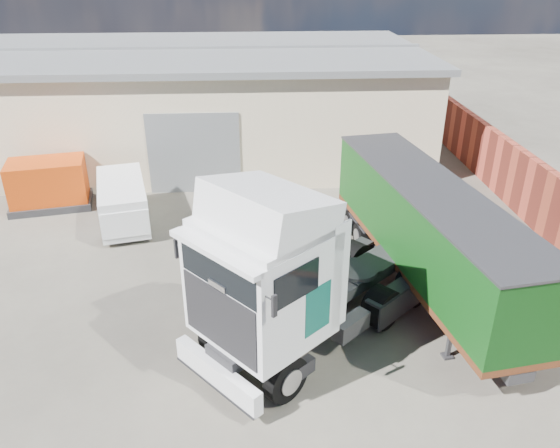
{
  "coord_description": "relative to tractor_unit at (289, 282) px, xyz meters",
  "views": [
    {
      "loc": [
        0.36,
        -12.86,
        9.69
      ],
      "look_at": [
        1.33,
        3.0,
        1.74
      ],
      "focal_mm": 35.0,
      "sensor_mm": 36.0,
      "label": 1
    }
  ],
  "objects": [
    {
      "name": "orange_skip",
      "position": [
        -9.33,
        9.89,
        -1.26
      ],
      "size": [
        3.55,
        2.61,
        2.01
      ],
      "rotation": [
        0.0,
        0.0,
        0.2
      ],
      "color": "#2D2D30",
      "rests_on": "ground"
    },
    {
      "name": "panel_van",
      "position": [
        -5.89,
        7.93,
        -1.25
      ],
      "size": [
        2.65,
        4.5,
        1.72
      ],
      "rotation": [
        0.0,
        0.0,
        0.23
      ],
      "color": "black",
      "rests_on": "ground"
    },
    {
      "name": "box_trailer",
      "position": [
        4.44,
        2.88,
        -0.01
      ],
      "size": [
        3.83,
        10.74,
        3.5
      ],
      "rotation": [
        0.0,
        0.0,
        0.15
      ],
      "color": "#2D2D30",
      "rests_on": "ground"
    },
    {
      "name": "ground",
      "position": [
        -1.33,
        1.1,
        -2.14
      ],
      "size": [
        120.0,
        120.0,
        0.0
      ],
      "primitive_type": "plane",
      "color": "#292721",
      "rests_on": "ground"
    },
    {
      "name": "warehouse",
      "position": [
        -7.32,
        17.1,
        0.52
      ],
      "size": [
        30.6,
        12.6,
        5.42
      ],
      "color": "beige",
      "rests_on": "ground"
    },
    {
      "name": "brick_boundary_wall",
      "position": [
        10.17,
        7.1,
        -0.89
      ],
      "size": [
        0.35,
        26.0,
        2.5
      ],
      "primitive_type": "cube",
      "color": "#973426",
      "rests_on": "ground"
    },
    {
      "name": "tractor_unit",
      "position": [
        0.0,
        0.0,
        0.0
      ],
      "size": [
        7.48,
        7.07,
        5.09
      ],
      "rotation": [
        0.0,
        0.0,
        -0.85
      ],
      "color": "black",
      "rests_on": "ground"
    }
  ]
}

